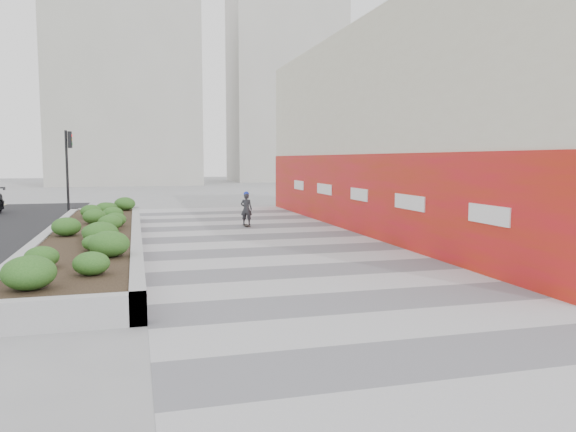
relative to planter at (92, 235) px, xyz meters
name	(u,v)px	position (x,y,z in m)	size (l,w,h in m)	color
ground	(331,287)	(5.50, -7.00, -0.42)	(160.00, 160.00, 0.00)	gray
walkway	(294,262)	(5.50, -4.00, -0.41)	(8.00, 36.00, 0.01)	#A8A8AD
building	(421,130)	(12.48, 1.98, 3.56)	(6.04, 24.08, 8.00)	beige
planter	(92,235)	(0.00, 0.00, 0.00)	(3.00, 18.00, 0.90)	#9E9EA0
traffic_signal_near	(68,160)	(-1.73, 10.50, 2.34)	(0.33, 0.28, 4.20)	black
distant_bldg_north_l	(125,95)	(0.50, 48.00, 9.58)	(16.00, 12.00, 20.00)	#ADAAA3
distant_bldg_north_r	(285,88)	(20.50, 53.00, 11.58)	(14.00, 10.00, 24.00)	#ADAAA3
manhole_cover	(312,262)	(6.00, -4.00, -0.42)	(0.44, 0.44, 0.01)	#595654
skateboarder	(246,209)	(5.81, 4.40, 0.33)	(0.58, 0.72, 1.49)	beige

